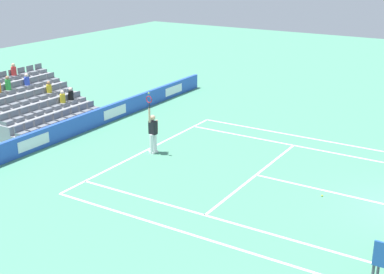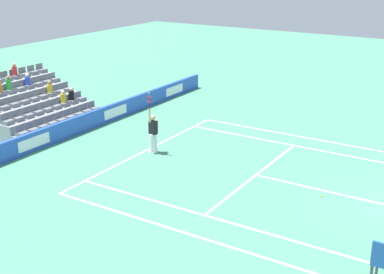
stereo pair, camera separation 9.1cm
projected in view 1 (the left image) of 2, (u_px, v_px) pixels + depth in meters
line_baseline at (147, 150)px, 24.18m from camera, size 10.97×0.10×0.01m
line_service at (256, 175)px, 21.46m from camera, size 8.23×0.10×0.01m
line_centre_service at (334, 193)px, 19.87m from camera, size 0.10×6.40×0.01m
line_singles_sideline_left at (217, 218)px, 17.92m from camera, size 0.10×11.89×0.01m
line_singles_sideline_right at (303, 147)px, 24.54m from camera, size 0.10×11.89×0.01m
line_doubles_sideline_left at (196, 236)px, 16.82m from camera, size 0.10×11.89×0.01m
line_doubles_sideline_right at (313, 139)px, 25.64m from camera, size 0.10×11.89×0.01m
line_centre_mark at (149, 150)px, 24.13m from camera, size 0.10×0.20×0.01m
sponsor_barrier at (76, 126)px, 26.17m from camera, size 22.84×0.22×0.90m
tennis_player at (153, 132)px, 23.52m from camera, size 0.53×0.37×2.85m
stadium_stand at (26, 108)px, 27.82m from camera, size 5.58×4.75×2.95m
loose_tennis_ball at (322, 196)px, 19.54m from camera, size 0.07×0.07×0.07m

